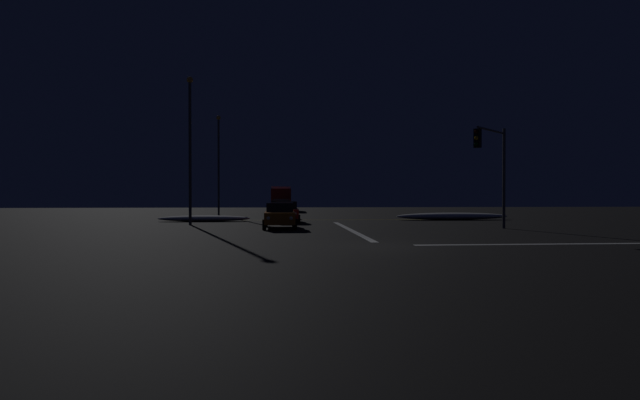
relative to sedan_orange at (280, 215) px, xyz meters
The scene contains 15 objects.
ground 11.60m from the sedan_orange, 69.04° to the right, with size 120.00×120.00×0.10m, color black.
stop_line_north 4.53m from the sedan_orange, 21.74° to the right, with size 0.35×15.76×0.01m.
centre_line_ns 10.81m from the sedan_orange, 67.42° to the left, with size 22.00×0.15×0.01m.
crosswalk_bar_east 17.23m from the sedan_orange, 38.90° to the right, with size 15.76×0.40×0.01m.
snow_bank_left_curb 10.09m from the sedan_orange, 125.28° to the left, with size 7.04×1.50×0.47m.
snow_bank_right_curb 16.82m from the sedan_orange, 33.07° to the left, with size 9.34×1.50×0.59m.
sedan_orange is the anchor object (origin of this frame).
sedan_red 6.69m from the sedan_orange, 86.18° to the left, with size 2.02×4.33×1.57m.
sedan_green 13.35m from the sedan_orange, 89.67° to the left, with size 2.02×4.33×1.57m.
sedan_blue 19.38m from the sedan_orange, 89.70° to the left, with size 2.02×4.33×1.57m.
sedan_black 25.89m from the sedan_orange, 89.78° to the left, with size 2.02×4.33×1.57m.
box_truck 33.33m from the sedan_orange, 89.79° to the left, with size 2.68×8.28×3.08m.
traffic_signal_ne 13.17m from the sedan_orange, 11.15° to the right, with size 3.12×3.12×6.11m.
streetlamp_left_near 8.82m from the sedan_orange, 147.15° to the left, with size 0.44×0.44×10.14m.
streetlamp_left_far 21.43m from the sedan_orange, 107.05° to the left, with size 0.44×0.44×9.97m.
Camera 1 is at (-4.11, -20.29, 2.09)m, focal length 28.30 mm.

